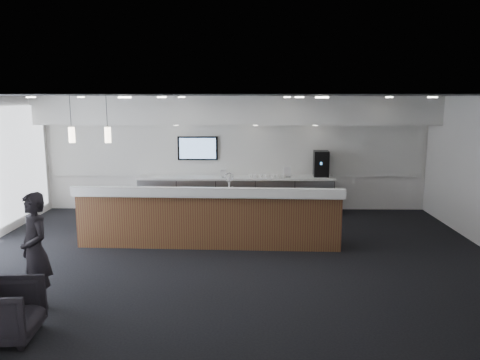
{
  "coord_description": "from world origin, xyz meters",
  "views": [
    {
      "loc": [
        0.3,
        -8.25,
        2.97
      ],
      "look_at": [
        0.15,
        1.3,
        1.27
      ],
      "focal_mm": 35.0,
      "sensor_mm": 36.0,
      "label": 1
    }
  ],
  "objects_px": {
    "service_counter": "(209,217)",
    "lounge_guest": "(35,250)",
    "armchair": "(5,311)",
    "coffee_machine": "(321,164)"
  },
  "relations": [
    {
      "from": "coffee_machine",
      "to": "armchair",
      "type": "distance_m",
      "value": 8.27
    },
    {
      "from": "service_counter",
      "to": "armchair",
      "type": "bearing_deg",
      "value": -117.94
    },
    {
      "from": "service_counter",
      "to": "coffee_machine",
      "type": "relative_size",
      "value": 8.07
    },
    {
      "from": "coffee_machine",
      "to": "lounge_guest",
      "type": "relative_size",
      "value": 0.4
    },
    {
      "from": "service_counter",
      "to": "armchair",
      "type": "xyz_separation_m",
      "value": [
        -2.22,
        -3.83,
        -0.21
      ]
    },
    {
      "from": "coffee_machine",
      "to": "service_counter",
      "type": "bearing_deg",
      "value": -131.25
    },
    {
      "from": "coffee_machine",
      "to": "armchair",
      "type": "xyz_separation_m",
      "value": [
        -4.89,
        -6.61,
        -0.92
      ]
    },
    {
      "from": "service_counter",
      "to": "coffee_machine",
      "type": "bearing_deg",
      "value": 48.29
    },
    {
      "from": "service_counter",
      "to": "lounge_guest",
      "type": "bearing_deg",
      "value": -125.58
    },
    {
      "from": "lounge_guest",
      "to": "coffee_machine",
      "type": "bearing_deg",
      "value": 94.14
    }
  ]
}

